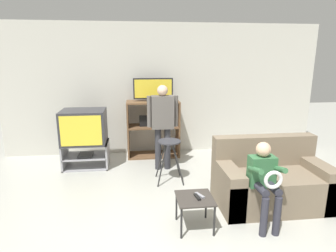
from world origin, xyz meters
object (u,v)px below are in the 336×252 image
(tv_stand, at_px, (86,155))
(media_shelf, at_px, (153,128))
(television_flat, at_px, (153,90))
(folding_stool, at_px, (169,148))
(couch, at_px, (270,182))
(remote_control_white, at_px, (200,195))
(television_main, at_px, (84,127))
(snack_table, at_px, (195,201))
(person_seated_child, at_px, (265,177))
(remote_control_black, at_px, (197,197))
(person_standing_adult, at_px, (163,120))

(tv_stand, relative_size, media_shelf, 0.71)
(tv_stand, distance_m, television_flat, 1.73)
(tv_stand, relative_size, folding_stool, 1.17)
(media_shelf, height_order, couch, media_shelf)
(television_flat, xyz_separation_m, remote_control_white, (0.36, -2.53, -0.93))
(television_flat, bearing_deg, television_main, -159.22)
(remote_control_white, distance_m, couch, 1.16)
(television_main, bearing_deg, remote_control_white, -51.81)
(folding_stool, height_order, snack_table, folding_stool)
(folding_stool, xyz_separation_m, couch, (1.27, -0.85, -0.24))
(television_main, xyz_separation_m, folding_stool, (1.42, -0.78, -0.20))
(person_seated_child, bearing_deg, remote_control_white, 176.00)
(television_flat, bearing_deg, remote_control_black, -82.90)
(television_main, height_order, folding_stool, television_main)
(person_standing_adult, bearing_deg, television_flat, 98.33)
(television_main, xyz_separation_m, remote_control_white, (1.62, -2.05, -0.36))
(remote_control_black, distance_m, person_standing_adult, 1.91)
(television_main, distance_m, person_standing_adult, 1.40)
(television_flat, distance_m, remote_control_black, 2.75)
(remote_control_black, distance_m, person_seated_child, 0.80)
(television_main, distance_m, television_flat, 1.46)
(media_shelf, height_order, television_flat, television_flat)
(television_flat, bearing_deg, folding_stool, -82.77)
(tv_stand, relative_size, person_standing_adult, 0.53)
(media_shelf, xyz_separation_m, person_seated_child, (1.11, -2.56, 0.03))
(couch, bearing_deg, television_flat, 124.18)
(couch, height_order, person_seated_child, person_seated_child)
(television_main, bearing_deg, person_standing_adult, -10.61)
(television_flat, bearing_deg, tv_stand, -159.29)
(tv_stand, distance_m, remote_control_black, 2.62)
(snack_table, bearing_deg, folding_stool, 95.89)
(television_flat, xyz_separation_m, couch, (1.43, -2.11, -1.02))
(tv_stand, xyz_separation_m, television_flat, (1.26, 0.47, 1.10))
(tv_stand, height_order, remote_control_black, tv_stand)
(media_shelf, relative_size, snack_table, 2.68)
(tv_stand, xyz_separation_m, folding_stool, (1.42, -0.79, 0.32))
(television_main, height_order, media_shelf, media_shelf)
(remote_control_white, bearing_deg, person_seated_child, -30.68)
(media_shelf, height_order, person_seated_child, media_shelf)
(folding_stool, distance_m, remote_control_black, 1.33)
(remote_control_white, height_order, person_seated_child, person_seated_child)
(media_shelf, distance_m, television_flat, 0.75)
(remote_control_white, xyz_separation_m, person_seated_child, (0.74, -0.05, 0.21))
(media_shelf, bearing_deg, couch, -55.26)
(person_seated_child, bearing_deg, folding_stool, 125.26)
(tv_stand, height_order, snack_table, tv_stand)
(television_flat, distance_m, person_seated_child, 2.90)
(remote_control_black, height_order, couch, couch)
(folding_stool, bearing_deg, person_seated_child, -54.74)
(tv_stand, height_order, remote_control_white, tv_stand)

